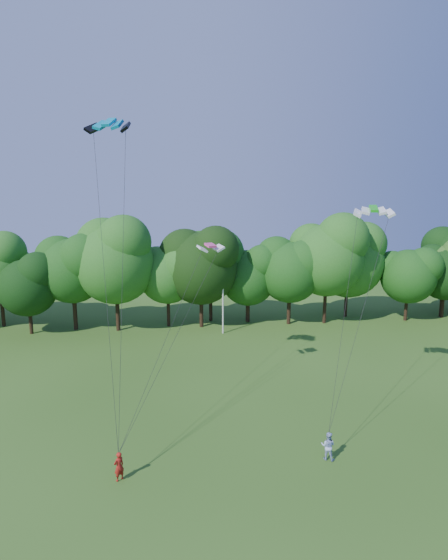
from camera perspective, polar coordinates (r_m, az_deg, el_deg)
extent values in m
cylinder|color=silver|center=(47.89, -0.14, -2.90)|extent=(0.18, 0.18, 7.12)
cube|color=silver|center=(47.21, -0.14, 1.10)|extent=(1.33, 0.67, 0.08)
imported|color=#A71D15|center=(25.67, -13.56, -22.58)|extent=(0.70, 0.67, 1.61)
imported|color=#A8BBE9|center=(27.30, 13.42, -20.32)|extent=(1.01, 0.94, 1.66)
cube|color=#0583A9|center=(29.69, -14.79, 19.30)|extent=(2.95, 1.99, 0.71)
cube|color=green|center=(30.60, 18.96, 8.82)|extent=(2.72, 1.84, 0.48)
cube|color=#E43F8B|center=(31.38, -1.79, 4.56)|extent=(2.09, 1.46, 0.29)
cylinder|color=black|center=(50.74, -2.98, -3.63)|extent=(0.50, 0.50, 4.56)
ellipsoid|color=black|center=(49.60, -3.04, 3.12)|extent=(9.12, 9.12, 9.95)
cylinder|color=#382816|center=(61.53, 26.51, -2.78)|extent=(0.40, 0.40, 3.40)
ellipsoid|color=#2F591B|center=(60.74, 26.86, 1.34)|extent=(6.79, 6.79, 7.41)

